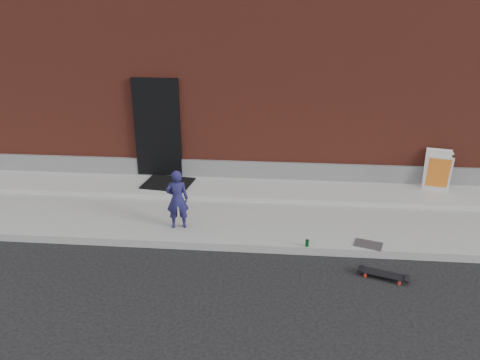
# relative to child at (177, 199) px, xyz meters

# --- Properties ---
(ground) EXTENTS (80.00, 80.00, 0.00)m
(ground) POSITION_rel_child_xyz_m (1.66, -0.57, -0.72)
(ground) COLOR black
(ground) RESTS_ON ground
(sidewalk) EXTENTS (20.00, 3.00, 0.15)m
(sidewalk) POSITION_rel_child_xyz_m (1.66, 0.93, -0.64)
(sidewalk) COLOR gray
(sidewalk) RESTS_ON ground
(apron) EXTENTS (20.00, 1.20, 0.10)m
(apron) POSITION_rel_child_xyz_m (1.66, 1.83, -0.52)
(apron) COLOR #989893
(apron) RESTS_ON sidewalk
(building) EXTENTS (20.00, 8.10, 5.00)m
(building) POSITION_rel_child_xyz_m (1.66, 6.42, 1.78)
(building) COLOR maroon
(building) RESTS_ON ground
(child) EXTENTS (0.46, 0.35, 1.13)m
(child) POSITION_rel_child_xyz_m (0.00, 0.00, 0.00)
(child) COLOR #1A1844
(child) RESTS_ON sidewalk
(skateboard) EXTENTS (0.78, 0.43, 0.09)m
(skateboard) POSITION_rel_child_xyz_m (3.56, -1.17, -0.65)
(skateboard) COLOR red
(skateboard) RESTS_ON ground
(pizza_sign) EXTENTS (0.66, 0.73, 0.88)m
(pizza_sign) POSITION_rel_child_xyz_m (5.23, 2.01, -0.03)
(pizza_sign) COLOR silver
(pizza_sign) RESTS_ON apron
(soda_can) EXTENTS (0.08, 0.08, 0.12)m
(soda_can) POSITION_rel_child_xyz_m (2.37, -0.52, -0.51)
(soda_can) COLOR #197E3F
(soda_can) RESTS_ON sidewalk
(doormat) EXTENTS (1.14, 0.97, 0.03)m
(doormat) POSITION_rel_child_xyz_m (-0.64, 1.86, -0.45)
(doormat) COLOR black
(doormat) RESTS_ON apron
(utility_plate) EXTENTS (0.54, 0.43, 0.01)m
(utility_plate) POSITION_rel_child_xyz_m (3.44, -0.37, -0.56)
(utility_plate) COLOR #535358
(utility_plate) RESTS_ON sidewalk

